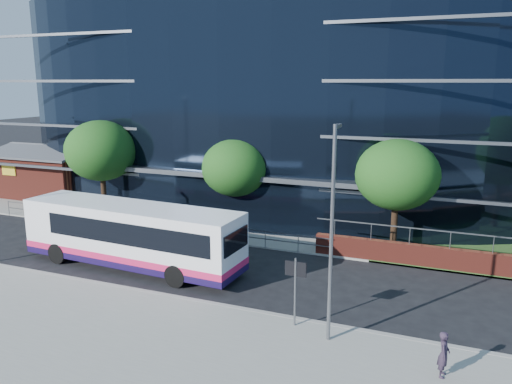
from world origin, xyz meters
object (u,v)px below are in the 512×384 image
at_px(streetlight_east, 332,229).
at_px(city_bus, 133,235).
at_px(street_sign, 295,277).
at_px(pedestrian, 444,354).
at_px(tree_far_a, 101,151).
at_px(tree_far_b, 235,168).
at_px(tree_far_c, 397,175).
at_px(brick_pavilion, 52,173).

distance_m(streetlight_east, city_bus, 12.27).
relative_size(street_sign, pedestrian, 1.80).
bearing_deg(tree_far_a, tree_far_b, 2.86).
bearing_deg(street_sign, streetlight_east, -21.36).
distance_m(street_sign, tree_far_a, 20.63).
bearing_deg(tree_far_c, tree_far_b, 177.14).
height_order(tree_far_b, pedestrian, tree_far_b).
bearing_deg(tree_far_b, tree_far_a, -177.14).
distance_m(tree_far_a, pedestrian, 26.33).
xyz_separation_m(streetlight_east, city_bus, (-11.34, 3.85, -2.68)).
bearing_deg(streetlight_east, brick_pavilion, 150.76).
xyz_separation_m(tree_far_a, tree_far_c, (20.00, 0.00, -0.33)).
relative_size(tree_far_c, streetlight_east, 0.81).
height_order(tree_far_a, city_bus, tree_far_a).
bearing_deg(tree_far_b, brick_pavilion, 168.12).
distance_m(tree_far_c, pedestrian, 13.02).
bearing_deg(street_sign, city_bus, 161.62).
distance_m(tree_far_a, city_bus, 11.04).
relative_size(tree_far_b, streetlight_east, 0.76).
relative_size(tree_far_b, city_bus, 0.49).
relative_size(streetlight_east, city_bus, 0.64).
height_order(city_bus, pedestrian, city_bus).
bearing_deg(city_bus, streetlight_east, -15.57).
bearing_deg(city_bus, tree_far_a, 139.54).
bearing_deg(brick_pavilion, tree_far_c, -8.82).
xyz_separation_m(tree_far_b, city_bus, (-2.34, -7.82, -2.45)).
bearing_deg(pedestrian, tree_far_b, 48.55).
distance_m(tree_far_b, tree_far_c, 10.02).
bearing_deg(street_sign, tree_far_a, 148.83).
xyz_separation_m(tree_far_b, streetlight_east, (9.00, -11.67, 0.23)).
xyz_separation_m(city_bus, pedestrian, (15.36, -4.82, -0.84)).
relative_size(tree_far_a, city_bus, 0.56).
bearing_deg(tree_far_a, pedestrian, -27.79).
height_order(tree_far_c, pedestrian, tree_far_c).
distance_m(street_sign, streetlight_east, 2.80).
distance_m(tree_far_c, streetlight_east, 11.22).
xyz_separation_m(street_sign, pedestrian, (5.53, -1.55, -1.22)).
height_order(street_sign, tree_far_b, tree_far_b).
height_order(brick_pavilion, city_bus, brick_pavilion).
bearing_deg(tree_far_a, streetlight_east, -30.46).
height_order(tree_far_a, tree_far_c, tree_far_a).
distance_m(tree_far_c, city_bus, 14.61).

